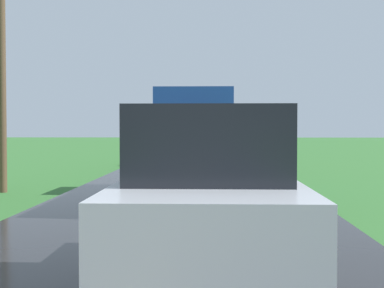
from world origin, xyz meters
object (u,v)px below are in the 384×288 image
(banana_truck_near, at_px, (194,141))
(following_car, at_px, (209,198))
(utility_pole_roadside, at_px, (2,63))
(banana_truck_far, at_px, (203,135))

(banana_truck_near, height_order, following_car, banana_truck_near)
(banana_truck_near, height_order, utility_pole_roadside, utility_pole_roadside)
(utility_pole_roadside, xyz_separation_m, following_car, (5.79, -8.83, -2.54))
(banana_truck_near, distance_m, utility_pole_roadside, 5.84)
(banana_truck_far, bearing_deg, utility_pole_roadside, -119.26)
(banana_truck_far, height_order, following_car, banana_truck_far)
(banana_truck_near, xyz_separation_m, following_car, (0.43, -7.95, -0.41))
(utility_pole_roadside, bearing_deg, banana_truck_near, -9.26)
(banana_truck_far, xyz_separation_m, following_car, (0.36, -18.52, -0.40))
(utility_pole_roadside, height_order, following_car, utility_pole_roadside)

